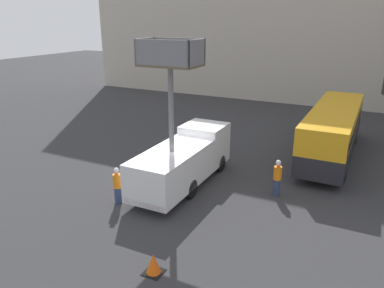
# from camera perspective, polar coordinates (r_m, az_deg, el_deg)

# --- Properties ---
(ground_plane) EXTENTS (120.00, 120.00, 0.00)m
(ground_plane) POSITION_cam_1_polar(r_m,az_deg,el_deg) (19.12, -2.02, -6.15)
(ground_plane) COLOR #333335
(utility_truck) EXTENTS (2.58, 7.13, 7.20)m
(utility_truck) POSITION_cam_1_polar(r_m,az_deg,el_deg) (18.55, -1.24, -1.87)
(utility_truck) COLOR white
(utility_truck) RESTS_ON ground_plane
(city_bus) EXTENTS (2.46, 10.64, 3.02)m
(city_bus) POSITION_cam_1_polar(r_m,az_deg,el_deg) (23.78, 20.74, 2.26)
(city_bus) COLOR #232328
(city_bus) RESTS_ON ground_plane
(road_worker_near_truck) EXTENTS (0.38, 0.38, 1.76)m
(road_worker_near_truck) POSITION_cam_1_polar(r_m,az_deg,el_deg) (17.20, -11.30, -6.29)
(road_worker_near_truck) COLOR navy
(road_worker_near_truck) RESTS_ON ground_plane
(road_worker_directing) EXTENTS (0.38, 0.38, 1.80)m
(road_worker_directing) POSITION_cam_1_polar(r_m,az_deg,el_deg) (18.07, 12.86, -5.07)
(road_worker_directing) COLOR navy
(road_worker_directing) RESTS_ON ground_plane
(traffic_cone_near_truck) EXTENTS (0.63, 0.63, 0.72)m
(traffic_cone_near_truck) POSITION_cam_1_polar(r_m,az_deg,el_deg) (13.00, -5.90, -17.75)
(traffic_cone_near_truck) COLOR black
(traffic_cone_near_truck) RESTS_ON ground_plane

